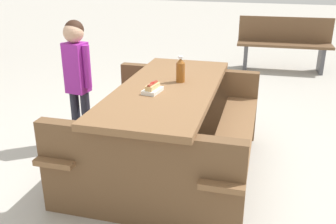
{
  "coord_description": "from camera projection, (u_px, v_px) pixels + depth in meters",
  "views": [
    {
      "loc": [
        2.78,
        0.85,
        1.68
      ],
      "look_at": [
        0.0,
        0.0,
        0.52
      ],
      "focal_mm": 40.46,
      "sensor_mm": 36.0,
      "label": 1
    }
  ],
  "objects": [
    {
      "name": "soda_bottle",
      "position": [
        181.0,
        70.0,
        3.12
      ],
      "size": [
        0.07,
        0.07,
        0.22
      ],
      "color": "brown",
      "rests_on": "picnic_table"
    },
    {
      "name": "picnic_table",
      "position": [
        168.0,
        121.0,
        3.16
      ],
      "size": [
        1.85,
        1.47,
        0.75
      ],
      "color": "brown",
      "rests_on": "ground"
    },
    {
      "name": "hotdog_tray",
      "position": [
        153.0,
        89.0,
        2.89
      ],
      "size": [
        0.19,
        0.13,
        0.08
      ],
      "color": "white",
      "rests_on": "picnic_table"
    },
    {
      "name": "park_bench_near",
      "position": [
        284.0,
        43.0,
        6.22
      ],
      "size": [
        0.51,
        1.53,
        0.85
      ],
      "color": "brown",
      "rests_on": "ground"
    },
    {
      "name": "child_in_coat",
      "position": [
        77.0,
        68.0,
        3.47
      ],
      "size": [
        0.2,
        0.3,
        1.21
      ],
      "color": "#262633",
      "rests_on": "ground"
    },
    {
      "name": "ground_plane",
      "position": [
        168.0,
        167.0,
        3.33
      ],
      "size": [
        30.0,
        30.0,
        0.0
      ],
      "primitive_type": "plane",
      "color": "#B7B2A8",
      "rests_on": "ground"
    }
  ]
}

